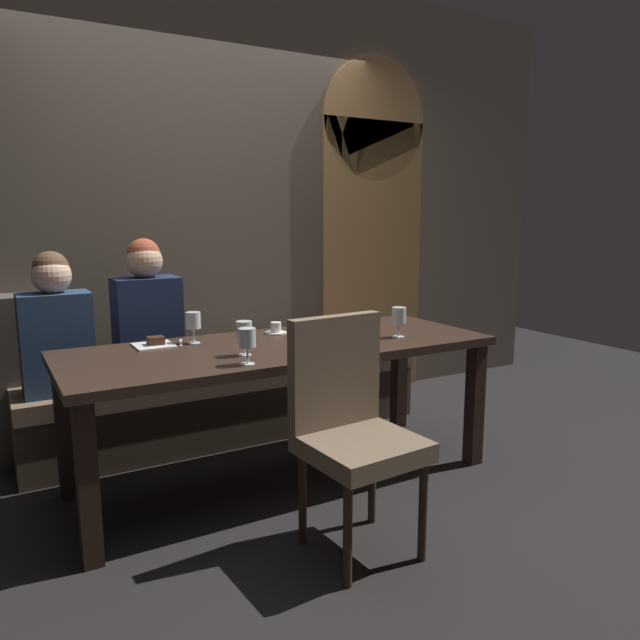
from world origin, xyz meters
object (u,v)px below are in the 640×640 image
object	(u,v)px
chair_near_side	(350,419)
diner_bearded	(147,314)
wine_glass_center_front	(244,332)
wine_glass_center_back	(193,322)
wine_glass_near_left	(399,317)
diner_redhead	(55,327)
wine_glass_far_left	(247,340)
espresso_cup	(276,329)
dessert_plate	(155,344)
dining_table	(282,360)
banquette_bench	(234,402)
fork_on_table	(181,343)

from	to	relation	value
chair_near_side	diner_bearded	size ratio (longest dim) A/B	1.20
wine_glass_center_front	wine_glass_center_back	distance (m)	0.40
wine_glass_center_back	wine_glass_center_front	bearing A→B (deg)	-71.80
chair_near_side	diner_bearded	bearing A→B (deg)	108.77
wine_glass_near_left	diner_redhead	bearing A→B (deg)	152.50
wine_glass_far_left	espresso_cup	distance (m)	0.72
wine_glass_far_left	wine_glass_center_back	world-z (taller)	same
wine_glass_center_front	dessert_plate	xyz separation A→B (m)	(-0.32, 0.40, -0.10)
chair_near_side	wine_glass_far_left	distance (m)	0.58
dining_table	banquette_bench	size ratio (longest dim) A/B	0.88
dining_table	chair_near_side	size ratio (longest dim) A/B	2.24
diner_redhead	wine_glass_far_left	distance (m)	1.21
wine_glass_center_back	espresso_cup	size ratio (longest dim) A/B	1.37
wine_glass_near_left	wine_glass_center_back	world-z (taller)	same
banquette_bench	wine_glass_near_left	world-z (taller)	wine_glass_near_left
wine_glass_center_front	wine_glass_far_left	xyz separation A→B (m)	(-0.06, -0.17, 0.00)
wine_glass_near_left	wine_glass_far_left	xyz separation A→B (m)	(-0.95, -0.15, 0.00)
diner_bearded	dessert_plate	size ratio (longest dim) A/B	4.30
chair_near_side	diner_bearded	distance (m)	1.51
chair_near_side	wine_glass_far_left	size ratio (longest dim) A/B	5.98
banquette_bench	chair_near_side	bearing A→B (deg)	-91.51
chair_near_side	wine_glass_near_left	bearing A→B (deg)	40.02
dessert_plate	fork_on_table	distance (m)	0.14
espresso_cup	dessert_plate	bearing A→B (deg)	-179.90
dessert_plate	wine_glass_center_back	bearing A→B (deg)	-7.67
dessert_plate	espresso_cup	bearing A→B (deg)	0.10
chair_near_side	fork_on_table	distance (m)	1.08
wine_glass_near_left	espresso_cup	xyz separation A→B (m)	(-0.54, 0.42, -0.09)
banquette_bench	diner_bearded	bearing A→B (deg)	-178.66
espresso_cup	wine_glass_center_back	bearing A→B (deg)	-176.72
wine_glass_center_front	espresso_cup	size ratio (longest dim) A/B	1.37
diner_redhead	fork_on_table	size ratio (longest dim) A/B	4.48
fork_on_table	espresso_cup	bearing A→B (deg)	15.76
dining_table	banquette_bench	bearing A→B (deg)	90.00
wine_glass_center_front	wine_glass_far_left	bearing A→B (deg)	-108.33
fork_on_table	diner_redhead	bearing A→B (deg)	158.54
fork_on_table	wine_glass_center_back	bearing A→B (deg)	-11.26
wine_glass_center_front	espresso_cup	distance (m)	0.55
diner_bearded	espresso_cup	xyz separation A→B (m)	(0.61, -0.43, -0.07)
dining_table	fork_on_table	xyz separation A→B (m)	(-0.45, 0.26, 0.09)
chair_near_side	wine_glass_center_back	xyz separation A→B (m)	(-0.35, 0.95, 0.29)
wine_glass_far_left	dessert_plate	distance (m)	0.64
espresso_cup	wine_glass_center_front	bearing A→B (deg)	-131.46
dining_table	banquette_bench	world-z (taller)	dining_table
dining_table	dessert_plate	distance (m)	0.65
banquette_bench	diner_bearded	world-z (taller)	diner_bearded
wine_glass_near_left	wine_glass_far_left	size ratio (longest dim) A/B	1.00
dining_table	fork_on_table	bearing A→B (deg)	149.76
diner_redhead	wine_glass_center_back	world-z (taller)	diner_redhead
espresso_cup	dessert_plate	size ratio (longest dim) A/B	0.63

